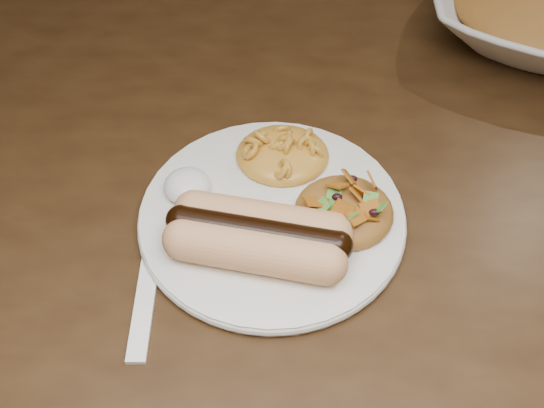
{
  "coord_description": "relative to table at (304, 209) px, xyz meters",
  "views": [
    {
      "loc": [
        -0.02,
        -0.44,
        1.18
      ],
      "look_at": [
        -0.03,
        -0.09,
        0.77
      ],
      "focal_mm": 42.0,
      "sensor_mm": 36.0,
      "label": 1
    }
  ],
  "objects": [
    {
      "name": "sour_cream",
      "position": [
        -0.11,
        -0.07,
        0.12
      ],
      "size": [
        0.05,
        0.05,
        0.02
      ],
      "primitive_type": "ellipsoid",
      "rotation": [
        0.0,
        0.0,
        -0.34
      ],
      "color": "white",
      "rests_on": "plate"
    },
    {
      "name": "plate",
      "position": [
        -0.03,
        -0.09,
        0.1
      ],
      "size": [
        0.26,
        0.26,
        0.01
      ],
      "primitive_type": "cylinder",
      "rotation": [
        0.0,
        0.0,
        0.16
      ],
      "color": "white",
      "rests_on": "table"
    },
    {
      "name": "hotdog",
      "position": [
        -0.04,
        -0.13,
        0.12
      ],
      "size": [
        0.13,
        0.09,
        0.03
      ],
      "rotation": [
        0.0,
        0.0,
        -0.18
      ],
      "color": "#EDA55F",
      "rests_on": "plate"
    },
    {
      "name": "taco_salad",
      "position": [
        0.03,
        -0.1,
        0.12
      ],
      "size": [
        0.08,
        0.08,
        0.04
      ],
      "rotation": [
        0.0,
        0.0,
        -0.12
      ],
      "color": "red",
      "rests_on": "plate"
    },
    {
      "name": "table",
      "position": [
        0.0,
        0.0,
        0.0
      ],
      "size": [
        1.6,
        0.9,
        0.75
      ],
      "color": "#3A2512",
      "rests_on": "floor"
    },
    {
      "name": "mac_and_cheese",
      "position": [
        -0.02,
        -0.03,
        0.12
      ],
      "size": [
        0.09,
        0.08,
        0.03
      ],
      "primitive_type": "ellipsoid",
      "rotation": [
        0.0,
        0.0,
        -0.07
      ],
      "color": "gold",
      "rests_on": "plate"
    },
    {
      "name": "fork",
      "position": [
        -0.13,
        -0.18,
        0.09
      ],
      "size": [
        0.02,
        0.13,
        0.0
      ],
      "primitive_type": "cube",
      "rotation": [
        0.0,
        0.0,
        0.03
      ],
      "color": "white",
      "rests_on": "table"
    }
  ]
}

